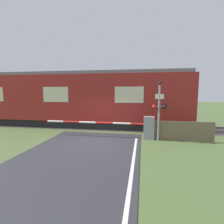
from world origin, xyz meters
name	(u,v)px	position (x,y,z in m)	size (l,w,h in m)	color
ground_plane	(93,142)	(0.00, 0.00, 0.00)	(80.00, 80.00, 0.00)	#4C6033
track_bed	(108,126)	(0.00, 4.12, 0.02)	(36.00, 3.20, 0.13)	slate
train	(65,99)	(-3.51, 4.12, 2.15)	(19.20, 2.96, 4.21)	black
crossing_barrier	(139,127)	(2.48, 1.11, 0.70)	(6.75, 0.44, 1.32)	gray
signal_post	(159,108)	(3.59, 0.89, 1.87)	(0.83, 0.26, 3.30)	gray
roadside_fence	(181,131)	(4.82, 1.04, 0.55)	(3.51, 0.06, 1.10)	#726047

